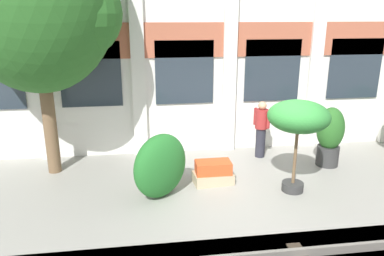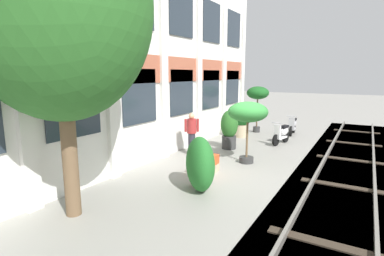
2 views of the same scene
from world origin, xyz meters
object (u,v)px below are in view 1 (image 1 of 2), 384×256
potted_plant_square_trough (213,173)px  topiary_hedge (161,166)px  potted_plant_stone_basin (330,135)px  resident_by_doorway (261,128)px  potted_plant_low_pan (298,119)px

potted_plant_square_trough → topiary_hedge: 1.39m
potted_plant_stone_basin → topiary_hedge: size_ratio=1.11×
potted_plant_stone_basin → resident_by_doorway: (-1.54, 0.81, 0.02)m
potted_plant_low_pan → topiary_hedge: 3.07m
potted_plant_stone_basin → topiary_hedge: bearing=-165.9°
potted_plant_low_pan → potted_plant_square_trough: (-1.68, 0.64, -1.40)m
potted_plant_square_trough → resident_by_doorway: (1.59, 1.45, 0.58)m
potted_plant_low_pan → potted_plant_stone_basin: 2.11m
potted_plant_square_trough → potted_plant_stone_basin: (3.14, 0.64, 0.56)m
potted_plant_square_trough → potted_plant_stone_basin: size_ratio=0.61×
potted_plant_square_trough → topiary_hedge: size_ratio=0.68×
potted_plant_low_pan → resident_by_doorway: potted_plant_low_pan is taller
potted_plant_stone_basin → resident_by_doorway: 1.74m
resident_by_doorway → potted_plant_square_trough: bearing=9.1°
resident_by_doorway → topiary_hedge: (-2.83, -1.91, -0.13)m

